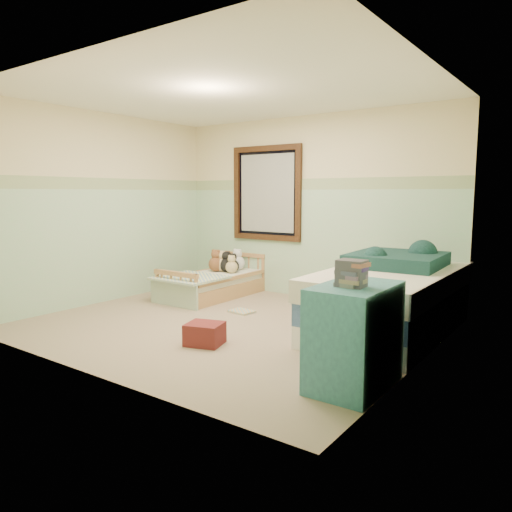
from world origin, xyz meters
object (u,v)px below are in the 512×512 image
Objects in this scene: toddler_bed_frame at (213,289)px; dresser at (354,336)px; plush_floor_tan at (163,291)px; red_pillow at (205,334)px; plush_floor_cream at (165,288)px; twin_bed_frame at (390,321)px; floor_book at (242,311)px.

dresser is at bearing -31.71° from toddler_bed_frame.
plush_floor_tan is 0.72× the size of red_pillow.
red_pillow is at bearing 176.26° from dresser.
plush_floor_cream reaches higher than plush_floor_tan.
red_pillow is (1.78, -1.14, -0.02)m from plush_floor_tan.
twin_bed_frame reaches higher than floor_book.
plush_floor_cream is 0.73× the size of red_pillow.
red_pillow is at bearing -32.70° from plush_floor_tan.
plush_floor_tan reaches higher than twin_bed_frame.
toddler_bed_frame is 4.54× the size of red_pillow.
dresser is 2.32× the size of red_pillow.
plush_floor_cream is at bearing 157.95° from dresser.
toddler_bed_frame is at bearing 128.54° from red_pillow.
twin_bed_frame is at bearing 15.55° from floor_book.
plush_floor_tan is at bearing 147.30° from red_pillow.
dresser is (0.30, -1.56, 0.28)m from twin_bed_frame.
plush_floor_tan reaches higher than floor_book.
plush_floor_tan reaches higher than toddler_bed_frame.
floor_book is at bearing -171.75° from twin_bed_frame.
toddler_bed_frame is 0.70× the size of twin_bed_frame.
toddler_bed_frame is at bearing 56.12° from plush_floor_tan.
plush_floor_cream reaches higher than floor_book.
twin_bed_frame is 1.78m from floor_book.
dresser reaches higher than floor_book.
plush_floor_cream is at bearing -177.57° from twin_bed_frame.
twin_bed_frame is 2.80× the size of dresser.
toddler_bed_frame is 3.50m from dresser.
plush_floor_cream is at bearing 130.57° from plush_floor_tan.
toddler_bed_frame is 1.05m from floor_book.
plush_floor_cream is (-0.55, -0.41, 0.02)m from toddler_bed_frame.
red_pillow is at bearing -61.39° from floor_book.
toddler_bed_frame reaches higher than floor_book.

